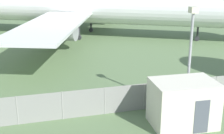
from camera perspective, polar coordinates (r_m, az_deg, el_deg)
The scene contains 4 objects.
perimeter_fence at distance 18.97m, azimuth -1.36°, elevation -6.22°, with size 56.07×0.07×1.74m.
airplane at distance 40.75m, azimuth -3.03°, elevation 10.95°, with size 44.25×36.52×12.55m.
portable_cabin at distance 18.02m, azimuth 12.86°, elevation -6.49°, with size 3.64×2.59×2.62m.
light_mast at distance 18.99m, azimuth 14.17°, elevation 3.41°, with size 0.44×0.44×6.46m.
Camera 1 is at (-4.17, -7.14, 8.52)m, focal length 50.00 mm.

